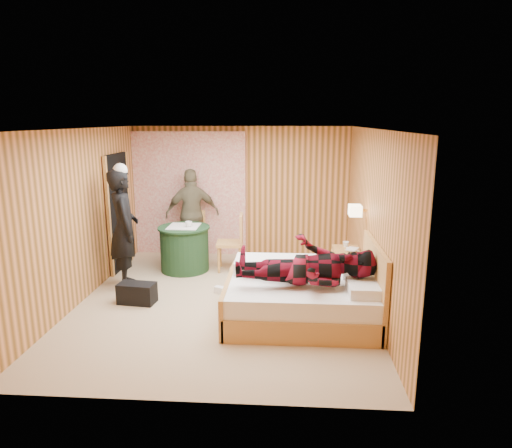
# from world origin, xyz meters

# --- Properties ---
(floor) EXTENTS (4.20, 5.00, 0.01)m
(floor) POSITION_xyz_m (0.00, 0.00, 0.00)
(floor) COLOR tan
(floor) RESTS_ON ground
(ceiling) EXTENTS (4.20, 5.00, 0.01)m
(ceiling) POSITION_xyz_m (0.00, 0.00, 2.50)
(ceiling) COLOR white
(ceiling) RESTS_ON wall_back
(wall_back) EXTENTS (4.20, 0.02, 2.50)m
(wall_back) POSITION_xyz_m (0.00, 2.50, 1.25)
(wall_back) COLOR #DF8F55
(wall_back) RESTS_ON floor
(wall_left) EXTENTS (0.02, 5.00, 2.50)m
(wall_left) POSITION_xyz_m (-2.10, 0.00, 1.25)
(wall_left) COLOR #DF8F55
(wall_left) RESTS_ON floor
(wall_right) EXTENTS (0.02, 5.00, 2.50)m
(wall_right) POSITION_xyz_m (2.10, 0.00, 1.25)
(wall_right) COLOR #DF8F55
(wall_right) RESTS_ON floor
(curtain) EXTENTS (2.20, 0.08, 2.40)m
(curtain) POSITION_xyz_m (-1.00, 2.43, 1.20)
(curtain) COLOR white
(curtain) RESTS_ON floor
(doorway) EXTENTS (0.06, 0.90, 2.05)m
(doorway) POSITION_xyz_m (-2.06, 1.40, 1.02)
(doorway) COLOR black
(doorway) RESTS_ON floor
(wall_lamp) EXTENTS (0.26, 0.24, 0.16)m
(wall_lamp) POSITION_xyz_m (1.92, 0.45, 1.30)
(wall_lamp) COLOR gold
(wall_lamp) RESTS_ON wall_right
(bed) EXTENTS (1.98, 1.54, 1.06)m
(bed) POSITION_xyz_m (1.13, -0.53, 0.31)
(bed) COLOR tan
(bed) RESTS_ON floor
(nightstand) EXTENTS (0.44, 0.60, 0.58)m
(nightstand) POSITION_xyz_m (1.88, 0.86, 0.30)
(nightstand) COLOR tan
(nightstand) RESTS_ON floor
(round_table) EXTENTS (0.91, 0.91, 0.81)m
(round_table) POSITION_xyz_m (-0.89, 1.35, 0.41)
(round_table) COLOR #1E4323
(round_table) RESTS_ON floor
(chair_far) EXTENTS (0.48, 0.48, 0.93)m
(chair_far) POSITION_xyz_m (-0.88, 2.06, 0.54)
(chair_far) COLOR tan
(chair_far) RESTS_ON floor
(chair_near) EXTENTS (0.48, 0.48, 1.01)m
(chair_near) POSITION_xyz_m (-0.01, 1.42, 0.58)
(chair_near) COLOR tan
(chair_near) RESTS_ON floor
(duffel_bag) EXTENTS (0.56, 0.34, 0.30)m
(duffel_bag) POSITION_xyz_m (-1.26, -0.18, 0.15)
(duffel_bag) COLOR black
(duffel_bag) RESTS_ON floor
(sneaker_left) EXTENTS (0.26, 0.19, 0.11)m
(sneaker_left) POSITION_xyz_m (-0.08, 0.26, 0.05)
(sneaker_left) COLOR white
(sneaker_left) RESTS_ON floor
(sneaker_right) EXTENTS (0.28, 0.12, 0.12)m
(sneaker_right) POSITION_xyz_m (0.08, 1.15, 0.06)
(sneaker_right) COLOR white
(sneaker_right) RESTS_ON floor
(woman_standing) EXTENTS (0.70, 0.82, 1.89)m
(woman_standing) POSITION_xyz_m (-1.65, 0.51, 0.95)
(woman_standing) COLOR black
(woman_standing) RESTS_ON floor
(man_at_table) EXTENTS (1.09, 0.68, 1.72)m
(man_at_table) POSITION_xyz_m (-0.89, 2.11, 0.86)
(man_at_table) COLOR #6C6348
(man_at_table) RESTS_ON floor
(man_on_bed) EXTENTS (0.86, 0.67, 1.77)m
(man_on_bed) POSITION_xyz_m (1.15, -0.76, 0.96)
(man_on_bed) COLOR maroon
(man_on_bed) RESTS_ON bed
(book_lower) EXTENTS (0.17, 0.23, 0.02)m
(book_lower) POSITION_xyz_m (1.88, 0.81, 0.59)
(book_lower) COLOR white
(book_lower) RESTS_ON nightstand
(book_upper) EXTENTS (0.24, 0.27, 0.02)m
(book_upper) POSITION_xyz_m (1.88, 0.81, 0.61)
(book_upper) COLOR white
(book_upper) RESTS_ON nightstand
(cup_nightstand) EXTENTS (0.11, 0.11, 0.09)m
(cup_nightstand) POSITION_xyz_m (1.88, 0.99, 0.62)
(cup_nightstand) COLOR white
(cup_nightstand) RESTS_ON nightstand
(cup_table) EXTENTS (0.15, 0.15, 0.10)m
(cup_table) POSITION_xyz_m (-0.79, 1.30, 0.85)
(cup_table) COLOR white
(cup_table) RESTS_ON round_table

